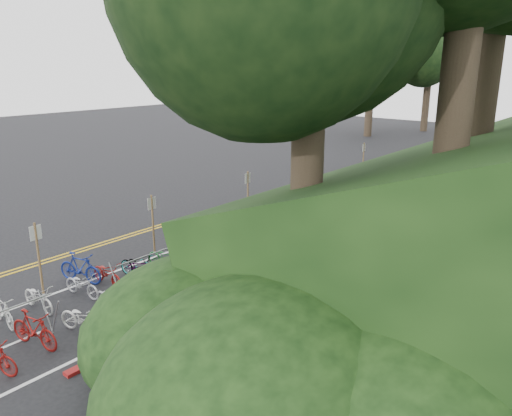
# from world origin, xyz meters

# --- Properties ---
(ground) EXTENTS (120.00, 120.00, 0.00)m
(ground) POSITION_xyz_m (0.00, 0.00, 0.00)
(ground) COLOR black
(ground) RESTS_ON ground
(road_markings) EXTENTS (7.47, 80.00, 0.01)m
(road_markings) POSITION_xyz_m (0.63, 10.10, 0.00)
(road_markings) COLOR gold
(road_markings) RESTS_ON ground
(red_curb) EXTENTS (0.25, 28.00, 0.10)m
(red_curb) POSITION_xyz_m (5.70, 12.00, 0.05)
(red_curb) COLOR maroon
(red_curb) RESTS_ON ground
(bike_racks_rest) EXTENTS (1.14, 23.00, 1.17)m
(bike_racks_rest) POSITION_xyz_m (3.00, 13.00, 0.85)
(bike_racks_rest) COLOR gray
(bike_racks_rest) RESTS_ON ground
(signpost_near) EXTENTS (0.08, 0.40, 2.60)m
(signpost_near) POSITION_xyz_m (0.81, 0.00, 1.49)
(signpost_near) COLOR brown
(signpost_near) RESTS_ON ground
(signposts_rest) EXTENTS (0.08, 18.40, 2.50)m
(signposts_rest) POSITION_xyz_m (0.60, 14.00, 1.43)
(signposts_rest) COLOR brown
(signposts_rest) RESTS_ON ground
(bike_front) EXTENTS (1.03, 1.95, 1.13)m
(bike_front) POSITION_xyz_m (0.89, 1.40, 0.56)
(bike_front) COLOR navy
(bike_front) RESTS_ON ground
(bike_valet) EXTENTS (3.25, 13.25, 1.09)m
(bike_valet) POSITION_xyz_m (2.95, 2.62, 0.47)
(bike_valet) COLOR beige
(bike_valet) RESTS_ON ground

